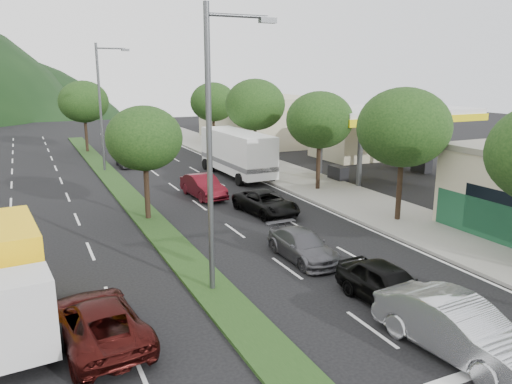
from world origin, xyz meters
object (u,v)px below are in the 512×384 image
tree_r_d (255,105)px  suv_maroon (98,321)px  car_queue_a (388,285)px  car_queue_c (203,186)px  car_queue_e (127,159)px  motorhome (237,153)px  car_queue_d (266,203)px  tree_r_b (403,127)px  streetlight_near (215,138)px  streetlight_mid (103,101)px  box_truck (3,282)px  tree_r_e (213,102)px  tree_med_near (144,138)px  sedan_silver (458,328)px  car_queue_b (302,245)px  tree_r_c (320,120)px  tree_med_far (84,102)px

tree_r_d → suv_maroon: tree_r_d is taller
car_queue_a → car_queue_c: car_queue_c is taller
tree_r_d → car_queue_e: size_ratio=1.88×
car_queue_c → motorhome: bearing=44.9°
car_queue_a → car_queue_d: size_ratio=0.91×
car_queue_e → motorhome: 10.45m
tree_r_b → car_queue_d: 8.41m
streetlight_near → streetlight_mid: size_ratio=1.00×
streetlight_near → box_truck: size_ratio=1.52×
suv_maroon → car_queue_a: 9.47m
motorhome → car_queue_a: bearing=-100.9°
tree_r_d → tree_r_e: (0.00, 10.00, -0.29)m
tree_med_near → motorhome: size_ratio=0.67×
car_queue_a → car_queue_d: (1.27, 11.96, -0.07)m
sedan_silver → car_queue_b: bearing=84.7°
car_queue_c → box_truck: 17.31m
tree_r_c → car_queue_e: bearing=124.2°
tree_r_b → tree_r_c: (0.00, 8.00, -0.29)m
tree_r_d → streetlight_near: bearing=-118.2°
tree_r_c → streetlight_near: 16.85m
tree_r_b → tree_r_d: (0.00, 18.00, 0.14)m
suv_maroon → motorhome: motorhome is taller
tree_r_e → box_truck: bearing=-120.5°
car_queue_a → car_queue_d: 12.02m
tree_r_e → car_queue_c: 20.44m
tree_r_d → car_queue_e: tree_r_d is taller
suv_maroon → car_queue_d: bearing=-142.2°
tree_r_c → car_queue_a: tree_r_c is taller
car_queue_b → motorhome: size_ratio=0.47×
suv_maroon → car_queue_e: size_ratio=1.28×
tree_med_far → box_truck: size_ratio=1.06×
streetlight_mid → car_queue_d: streetlight_mid is taller
tree_med_far → tree_med_near: bearing=-90.0°
tree_r_c → car_queue_b: 13.57m
tree_r_b → sedan_silver: (-7.24, -10.90, -4.22)m
tree_r_b → car_queue_b: bearing=-160.6°
car_queue_b → tree_med_far: bearing=97.1°
sedan_silver → tree_r_c: bearing=62.7°
tree_r_e → streetlight_mid: 13.73m
tree_r_e → sedan_silver: (-7.24, -38.90, -4.07)m
car_queue_d → box_truck: size_ratio=0.71×
tree_r_e → car_queue_c: (-7.62, -18.50, -4.17)m
tree_r_b → streetlight_near: (-11.79, -4.00, 0.55)m
tree_r_b → car_queue_b: tree_r_b is taller
tree_r_e → car_queue_c: tree_r_e is taller
car_queue_a → motorhome: 22.84m
tree_med_far → streetlight_mid: (0.21, -11.00, 0.58)m
tree_med_near → car_queue_b: size_ratio=1.44×
streetlight_mid → streetlight_near: bearing=-90.0°
car_queue_d → streetlight_near: bearing=-133.1°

